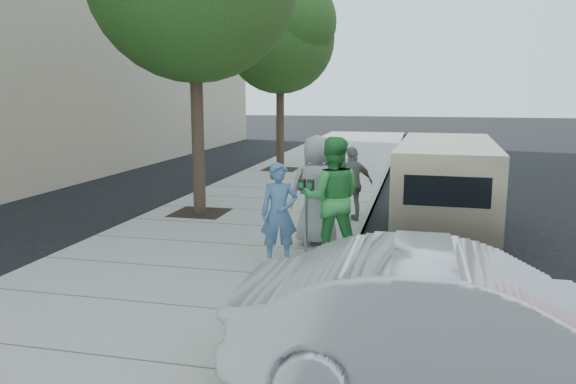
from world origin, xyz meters
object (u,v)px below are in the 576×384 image
(sedan, at_px, (461,327))
(person_gray_shirt, at_px, (317,190))
(person_striped_polo, at_px, (353,184))
(parking_meter, at_px, (306,200))
(person_officer, at_px, (279,214))
(van, at_px, (445,187))
(tree_far, at_px, (281,33))
(person_green_shirt, at_px, (332,198))

(sedan, height_order, person_gray_shirt, person_gray_shirt)
(person_striped_polo, bearing_deg, person_gray_shirt, 45.66)
(parking_meter, height_order, person_officer, person_officer)
(parking_meter, bearing_deg, sedan, -50.28)
(van, height_order, person_officer, van)
(tree_far, relative_size, person_officer, 3.96)
(sedan, bearing_deg, tree_far, 19.60)
(person_striped_polo, bearing_deg, sedan, 72.36)
(van, distance_m, person_striped_polo, 1.94)
(parking_meter, height_order, person_green_shirt, person_green_shirt)
(parking_meter, relative_size, van, 0.24)
(person_green_shirt, distance_m, person_striped_polo, 2.85)
(van, xyz_separation_m, sedan, (-0.08, -6.20, -0.31))
(parking_meter, xyz_separation_m, person_striped_polo, (0.49, 2.56, -0.12))
(person_gray_shirt, bearing_deg, sedan, 103.72)
(parking_meter, height_order, van, van)
(tree_far, xyz_separation_m, person_officer, (2.67, -10.91, -3.91))
(person_striped_polo, bearing_deg, person_officer, 43.78)
(person_green_shirt, bearing_deg, tree_far, -80.59)
(person_green_shirt, height_order, person_gray_shirt, person_green_shirt)
(tree_far, height_order, van, tree_far)
(van, bearing_deg, person_green_shirt, -126.00)
(parking_meter, relative_size, sedan, 0.29)
(parking_meter, relative_size, person_officer, 0.78)
(tree_far, height_order, person_striped_polo, tree_far)
(tree_far, distance_m, sedan, 15.73)
(person_gray_shirt, bearing_deg, tree_far, -84.56)
(person_green_shirt, bearing_deg, person_officer, 22.16)
(van, height_order, person_gray_shirt, person_gray_shirt)
(sedan, height_order, person_officer, person_officer)
(person_green_shirt, bearing_deg, parking_meter, -38.48)
(person_officer, bearing_deg, person_gray_shirt, 55.98)
(van, distance_m, person_gray_shirt, 2.81)
(person_striped_polo, bearing_deg, van, 134.55)
(person_officer, bearing_deg, person_green_shirt, 13.19)
(person_green_shirt, relative_size, person_striped_polo, 1.27)
(van, relative_size, person_gray_shirt, 2.65)
(sedan, bearing_deg, person_green_shirt, 24.93)
(tree_far, xyz_separation_m, person_green_shirt, (3.45, -10.44, -3.72))
(tree_far, relative_size, van, 1.23)
(person_officer, distance_m, person_green_shirt, 0.93)
(parking_meter, distance_m, van, 3.21)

